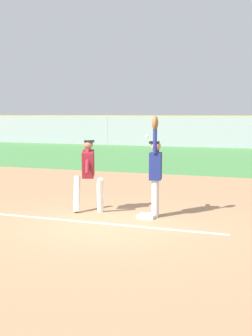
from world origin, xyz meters
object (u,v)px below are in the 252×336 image
object	(u,v)px
first_base	(147,216)
baseball	(147,137)
parked_car_blue	(230,136)
parked_car_black	(159,135)
runner	(88,170)
fielder	(155,168)

from	to	relation	value
first_base	baseball	xyz separation A→B (m)	(-0.02, 0.01, 1.77)
baseball	parked_car_blue	world-z (taller)	baseball
parked_car_black	parked_car_blue	world-z (taller)	same
runner	parked_car_black	bearing A→B (deg)	82.98
parked_car_blue	runner	bearing A→B (deg)	-90.31
fielder	parked_car_black	xyz separation A→B (m)	(-8.74, 27.22, -0.45)
first_base	fielder	size ratio (longest dim) A/B	0.17
fielder	first_base	bearing A→B (deg)	35.71
baseball	parked_car_blue	xyz separation A→B (m)	(-2.87, 27.16, -1.14)
first_base	baseball	distance (m)	1.77
fielder	parked_car_black	size ratio (longest dim) A/B	0.50
fielder	runner	bearing A→B (deg)	-10.15
first_base	baseball	size ratio (longest dim) A/B	5.14
runner	parked_car_black	world-z (taller)	runner
first_base	parked_car_black	distance (m)	28.70
baseball	runner	bearing A→B (deg)	178.11
fielder	baseball	xyz separation A→B (m)	(-0.16, -0.15, 0.69)
first_base	parked_car_black	size ratio (longest dim) A/B	0.08
first_base	fielder	xyz separation A→B (m)	(0.14, 0.16, 1.08)
fielder	parked_car_blue	size ratio (longest dim) A/B	0.51
baseball	parked_car_black	size ratio (longest dim) A/B	0.02
first_base	parked_car_black	world-z (taller)	parked_car_black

